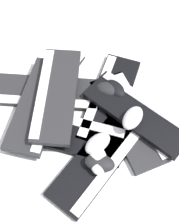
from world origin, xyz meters
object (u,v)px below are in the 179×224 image
(mouse_4, at_px, (98,160))
(keyboard_3, at_px, (98,160))
(mouse_2, at_px, (98,143))
(mouse_3, at_px, (100,163))
(keyboard_4, at_px, (128,119))
(mouse_6, at_px, (109,89))
(keyboard_1, at_px, (48,93))
(keyboard_7, at_px, (56,94))
(keyboard_0, at_px, (109,98))
(keyboard_5, at_px, (39,104))
(mouse_5, at_px, (115,89))
(mouse_1, at_px, (133,118))
(keyboard_6, at_px, (138,112))
(keyboard_2, at_px, (69,134))

(mouse_4, bearing_deg, keyboard_3, 168.13)
(mouse_2, xyz_separation_m, mouse_3, (-0.06, -0.04, 0.00))
(keyboard_3, distance_m, mouse_3, 0.04)
(keyboard_4, xyz_separation_m, mouse_6, (0.07, 0.12, 0.04))
(keyboard_1, distance_m, keyboard_7, 0.09)
(keyboard_0, distance_m, keyboard_7, 0.22)
(keyboard_1, height_order, keyboard_5, keyboard_5)
(mouse_2, bearing_deg, keyboard_7, 87.67)
(keyboard_7, height_order, mouse_5, keyboard_7)
(keyboard_5, distance_m, mouse_5, 0.32)
(mouse_1, relative_size, mouse_3, 1.00)
(keyboard_3, height_order, keyboard_7, keyboard_7)
(mouse_2, distance_m, mouse_6, 0.25)
(keyboard_6, xyz_separation_m, mouse_1, (-0.05, 0.00, 0.04))
(mouse_5, bearing_deg, keyboard_1, 48.38)
(keyboard_2, bearing_deg, keyboard_6, -44.92)
(mouse_3, bearing_deg, keyboard_3, 109.86)
(keyboard_4, bearing_deg, mouse_5, 50.94)
(keyboard_6, relative_size, keyboard_7, 1.00)
(keyboard_4, bearing_deg, keyboard_6, -38.60)
(keyboard_6, bearing_deg, keyboard_4, 141.40)
(keyboard_3, bearing_deg, mouse_3, -143.17)
(mouse_2, height_order, mouse_4, same)
(keyboard_0, bearing_deg, mouse_1, -119.56)
(keyboard_1, xyz_separation_m, keyboard_7, (-0.02, -0.06, 0.06))
(keyboard_3, height_order, mouse_1, mouse_1)
(keyboard_0, distance_m, mouse_1, 0.17)
(keyboard_5, bearing_deg, keyboard_6, -67.06)
(keyboard_3, distance_m, mouse_4, 0.04)
(mouse_1, bearing_deg, keyboard_4, -134.79)
(mouse_1, xyz_separation_m, mouse_6, (0.09, 0.14, -0.03))
(keyboard_1, relative_size, keyboard_3, 1.01)
(keyboard_2, relative_size, keyboard_6, 1.00)
(mouse_2, relative_size, mouse_6, 1.00)
(keyboard_5, relative_size, mouse_6, 4.22)
(keyboard_0, xyz_separation_m, keyboard_1, (-0.10, 0.24, 0.00))
(mouse_3, bearing_deg, keyboard_6, 65.52)
(keyboard_1, distance_m, mouse_4, 0.38)
(keyboard_2, bearing_deg, keyboard_1, 54.74)
(mouse_3, distance_m, mouse_4, 0.01)
(mouse_2, relative_size, mouse_5, 1.00)
(keyboard_5, xyz_separation_m, mouse_3, (-0.11, -0.33, 0.01))
(keyboard_2, xyz_separation_m, mouse_3, (-0.06, -0.17, 0.04))
(keyboard_2, height_order, mouse_1, mouse_1)
(mouse_4, distance_m, mouse_5, 0.32)
(keyboard_0, height_order, mouse_6, mouse_6)
(keyboard_2, bearing_deg, mouse_5, -15.92)
(mouse_1, distance_m, mouse_4, 0.21)
(keyboard_3, relative_size, mouse_6, 4.16)
(keyboard_7, distance_m, mouse_3, 0.33)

